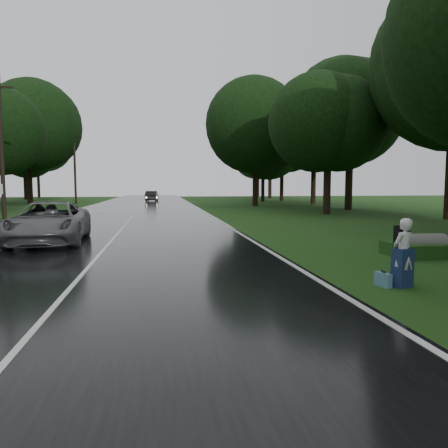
# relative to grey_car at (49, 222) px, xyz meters

# --- Properties ---
(ground) EXTENTS (160.00, 160.00, 0.00)m
(ground) POSITION_rel_grey_car_xyz_m (2.41, -7.44, -0.86)
(ground) COLOR #1D4313
(ground) RESTS_ON ground
(road) EXTENTS (12.00, 140.00, 0.04)m
(road) POSITION_rel_grey_car_xyz_m (2.41, 12.56, -0.84)
(road) COLOR black
(road) RESTS_ON ground
(lane_center) EXTENTS (0.12, 140.00, 0.01)m
(lane_center) POSITION_rel_grey_car_xyz_m (2.41, 12.56, -0.82)
(lane_center) COLOR silver
(lane_center) RESTS_ON road
(grey_car) EXTENTS (3.10, 6.10, 1.65)m
(grey_car) POSITION_rel_grey_car_xyz_m (0.00, 0.00, 0.00)
(grey_car) COLOR #56595B
(grey_car) RESTS_ON road
(far_car) EXTENTS (1.91, 4.62, 1.49)m
(far_car) POSITION_rel_grey_car_xyz_m (3.26, 44.52, -0.08)
(far_car) COLOR black
(far_car) RESTS_ON road
(hitchhiker) EXTENTS (0.68, 0.66, 1.60)m
(hitchhiker) POSITION_rel_grey_car_xyz_m (9.96, -8.88, -0.12)
(hitchhiker) COLOR silver
(hitchhiker) RESTS_ON ground
(suitcase) EXTENTS (0.23, 0.48, 0.33)m
(suitcase) POSITION_rel_grey_car_xyz_m (9.52, -8.82, -0.70)
(suitcase) COLOR teal
(suitcase) RESTS_ON ground
(culvert) EXTENTS (1.50, 0.75, 0.75)m
(culvert) POSITION_rel_grey_car_xyz_m (13.03, -5.05, -0.86)
(culvert) COLOR slate
(culvert) RESTS_ON ground
(utility_pole_mid) EXTENTS (1.80, 0.28, 9.85)m
(utility_pole_mid) POSITION_rel_grey_car_xyz_m (-6.09, 12.78, -0.86)
(utility_pole_mid) COLOR black
(utility_pole_mid) RESTS_ON ground
(utility_pole_far) EXTENTS (1.80, 0.28, 9.47)m
(utility_pole_far) POSITION_rel_grey_car_xyz_m (-6.09, 37.53, -0.86)
(utility_pole_far) COLOR black
(utility_pole_far) RESTS_ON ground
(tree_left_f) EXTENTS (10.87, 10.87, 16.99)m
(tree_left_f) POSITION_rel_grey_car_xyz_m (-11.92, 38.81, -0.86)
(tree_left_f) COLOR black
(tree_left_f) RESTS_ON ground
(tree_right_d) EXTENTS (8.40, 8.40, 13.12)m
(tree_right_d) POSITION_rel_grey_car_xyz_m (17.88, 14.83, -0.86)
(tree_right_d) COLOR black
(tree_right_d) RESTS_ON ground
(tree_right_e) EXTENTS (9.56, 9.56, 14.94)m
(tree_right_e) POSITION_rel_grey_car_xyz_m (15.16, 29.00, -0.86)
(tree_right_e) COLOR black
(tree_right_e) RESTS_ON ground
(tree_right_f) EXTENTS (8.23, 8.23, 12.86)m
(tree_right_f) POSITION_rel_grey_car_xyz_m (19.19, 41.66, -0.86)
(tree_right_f) COLOR black
(tree_right_f) RESTS_ON ground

